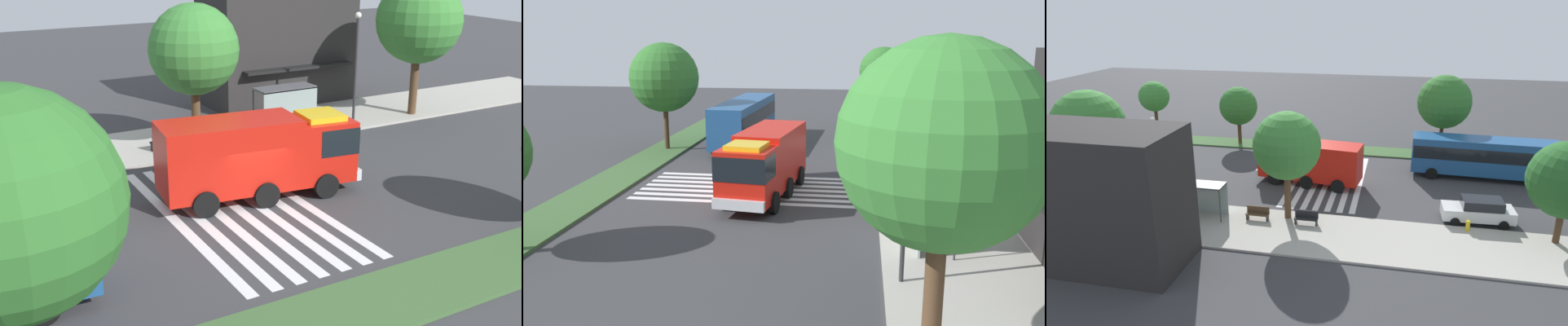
{
  "view_description": "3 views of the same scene",
  "coord_description": "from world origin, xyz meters",
  "views": [
    {
      "loc": [
        -11.67,
        -21.51,
        10.65
      ],
      "look_at": [
        1.19,
        1.72,
        1.21
      ],
      "focal_mm": 43.9,
      "sensor_mm": 36.0,
      "label": 1
    },
    {
      "loc": [
        28.71,
        5.95,
        8.46
      ],
      "look_at": [
        -1.01,
        1.79,
        1.49
      ],
      "focal_mm": 37.99,
      "sensor_mm": 36.0,
      "label": 2
    },
    {
      "loc": [
        -6.32,
        35.56,
        14.27
      ],
      "look_at": [
        0.91,
        0.79,
        1.68
      ],
      "focal_mm": 31.19,
      "sensor_mm": 36.0,
      "label": 3
    }
  ],
  "objects": [
    {
      "name": "fire_truck",
      "position": [
        0.85,
        0.97,
        1.99
      ],
      "size": [
        8.87,
        3.61,
        3.52
      ],
      "rotation": [
        0.0,
        0.0,
        -0.12
      ],
      "color": "red",
      "rests_on": "ground_plane"
    },
    {
      "name": "street_lamp",
      "position": [
        10.62,
        7.51,
        3.99
      ],
      "size": [
        0.36,
        0.36,
        6.57
      ],
      "color": "#2D2D30",
      "rests_on": "sidewalk"
    },
    {
      "name": "bench_west_of_shelter",
      "position": [
        -0.65,
        8.61,
        0.59
      ],
      "size": [
        1.6,
        0.5,
        0.9
      ],
      "color": "black",
      "rests_on": "sidewalk"
    },
    {
      "name": "sidewalk",
      "position": [
        0.0,
        9.86,
        0.07
      ],
      "size": [
        60.0,
        5.89,
        0.14
      ],
      "primitive_type": "cube",
      "color": "#ADA89E",
      "rests_on": "ground_plane"
    },
    {
      "name": "sidewalk_tree_center",
      "position": [
        0.8,
        7.91,
        5.34
      ],
      "size": [
        4.57,
        4.57,
        7.51
      ],
      "color": "#513823",
      "rests_on": "sidewalk"
    },
    {
      "name": "sidewalk_tree_far_west",
      "position": [
        -24.04,
        7.91,
        5.18
      ],
      "size": [
        4.44,
        4.44,
        7.29
      ],
      "color": "#513823",
      "rests_on": "sidewalk"
    },
    {
      "name": "parked_car_west",
      "position": [
        -12.09,
        5.71,
        0.89
      ],
      "size": [
        4.82,
        2.24,
        1.74
      ],
      "rotation": [
        0.0,
        0.0,
        0.05
      ],
      "color": "silver",
      "rests_on": "ground_plane"
    },
    {
      "name": "ground_plane",
      "position": [
        0.0,
        0.0,
        0.0
      ],
      "size": [
        120.0,
        120.0,
        0.0
      ],
      "primitive_type": "plane",
      "color": "#38383A"
    },
    {
      "name": "crosswalk",
      "position": [
        -0.77,
        0.0,
        0.01
      ],
      "size": [
        5.85,
        12.45,
        0.01
      ],
      "color": "silver",
      "rests_on": "ground_plane"
    },
    {
      "name": "median_tree_far_west",
      "position": [
        -10.42,
        -8.41,
        5.43
      ],
      "size": [
        5.06,
        5.06,
        7.83
      ],
      "color": "#47301E",
      "rests_on": "median_strip"
    },
    {
      "name": "median_strip",
      "position": [
        0.0,
        -8.41,
        0.07
      ],
      "size": [
        60.0,
        3.0,
        0.14
      ],
      "primitive_type": "cube",
      "color": "#3D6033",
      "rests_on": "ground_plane"
    },
    {
      "name": "transit_bus",
      "position": [
        -13.56,
        -3.11,
        2.07
      ],
      "size": [
        11.91,
        3.19,
        3.48
      ],
      "rotation": [
        0.0,
        0.0,
        3.1
      ],
      "color": "navy",
      "rests_on": "ground_plane"
    },
    {
      "name": "fire_hydrant",
      "position": [
        -11.22,
        7.41,
        0.49
      ],
      "size": [
        0.28,
        0.28,
        0.7
      ],
      "primitive_type": "cylinder",
      "color": "gold",
      "rests_on": "sidewalk"
    },
    {
      "name": "sidewalk_tree_west",
      "position": [
        -16.43,
        7.91,
        4.31
      ],
      "size": [
        4.7,
        4.7,
        6.53
      ],
      "color": "#47301E",
      "rests_on": "sidewalk"
    },
    {
      "name": "bus_stop_shelter",
      "position": [
        6.77,
        8.65,
        1.89
      ],
      "size": [
        3.5,
        1.4,
        2.46
      ],
      "color": "#4C4C51",
      "rests_on": "sidewalk"
    },
    {
      "name": "sidewalk_tree_far_east",
      "position": [
        15.49,
        7.91,
        5.9
      ],
      "size": [
        5.18,
        5.18,
        8.38
      ],
      "color": "#513823",
      "rests_on": "sidewalk"
    },
    {
      "name": "bench_near_shelter",
      "position": [
        2.77,
        8.61,
        0.59
      ],
      "size": [
        1.6,
        0.5,
        0.9
      ],
      "color": "#4C3823",
      "rests_on": "sidewalk"
    }
  ]
}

